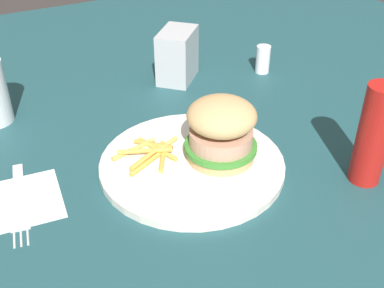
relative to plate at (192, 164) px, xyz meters
The scene contains 9 objects.
ground_plane 0.03m from the plate, 128.17° to the left, with size 1.60×1.60×0.00m, color #1E474C.
plate is the anchor object (origin of this frame).
sandwich 0.07m from the plate, 78.16° to the left, with size 0.11×0.11×0.09m.
fries_pile 0.06m from the plate, 130.21° to the right, with size 0.10×0.11×0.01m.
napkin 0.24m from the plate, 98.96° to the right, with size 0.11×0.11×0.00m, color white.
fork 0.24m from the plate, 98.59° to the right, with size 0.17×0.04×0.00m.
napkin_dispenser 0.30m from the plate, 158.28° to the left, with size 0.09×0.06×0.10m, color #B7BABF.
ketchup_bottle 0.25m from the plate, 56.69° to the left, with size 0.04×0.04×0.15m, color #B21914.
salt_shaker 0.35m from the plate, 129.14° to the left, with size 0.03×0.03×0.06m, color white.
Camera 1 is at (0.53, -0.28, 0.43)m, focal length 45.48 mm.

